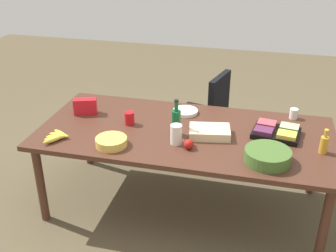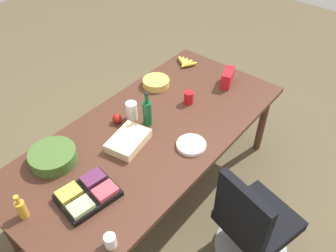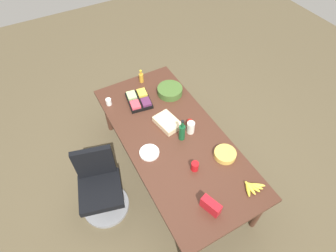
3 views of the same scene
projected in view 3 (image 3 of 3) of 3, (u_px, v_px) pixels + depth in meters
The scene contains 16 objects.
ground_plane at pixel (173, 170), 3.78m from camera, with size 10.00×10.00×0.00m, color brown.
conference_table at pixel (173, 140), 3.26m from camera, with size 2.39×1.11×0.74m.
office_chair at pixel (101, 190), 3.22m from camera, with size 0.59×0.59×0.91m.
red_solo_cup at pixel (195, 166), 2.89m from camera, with size 0.08×0.08×0.11m, color red.
fruit_platter at pixel (139, 100), 3.56m from camera, with size 0.40×0.33×0.07m.
banana_bunch at pixel (252, 187), 2.77m from camera, with size 0.17×0.24×0.04m.
apple_red at pixel (190, 122), 3.31m from camera, with size 0.08×0.08×0.08m, color #AF1913.
sheet_cake at pixel (167, 122), 3.31m from camera, with size 0.32×0.22×0.07m, color beige.
paper_plate_stack at pixel (149, 153), 3.05m from camera, with size 0.22×0.22×0.03m, color white.
salad_bowl at pixel (170, 91), 3.65m from camera, with size 0.33×0.33×0.09m, color #44662B.
chip_bag_red at pixel (211, 206), 2.60m from camera, with size 0.20×0.08×0.14m, color red.
dressing_bottle at pixel (141, 77), 3.78m from camera, with size 0.07×0.07×0.19m.
chip_bowl at pixel (225, 154), 3.02m from camera, with size 0.24×0.24×0.06m, color #E1BA50.
mayo_jar at pixel (191, 127), 3.20m from camera, with size 0.09×0.09×0.16m, color white.
paper_cup at pixel (109, 102), 3.52m from camera, with size 0.07×0.07×0.09m, color white.
wine_bottle at pixel (182, 132), 3.11m from camera, with size 0.09×0.09×0.30m.
Camera 3 is at (1.69, -1.00, 3.29)m, focal length 29.59 mm.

